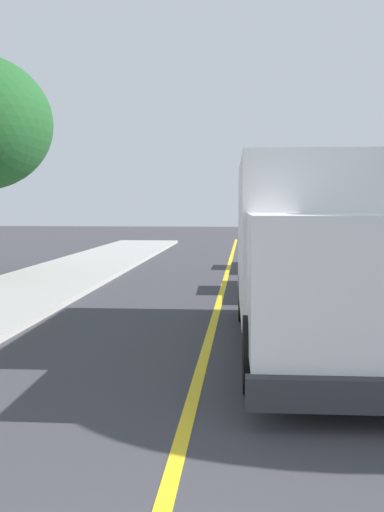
% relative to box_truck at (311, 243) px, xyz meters
% --- Properties ---
extents(centre_line_yellow, '(0.16, 56.00, 0.01)m').
position_rel_box_truck_xyz_m(centre_line_yellow, '(-1.75, 1.85, -1.76)').
color(centre_line_yellow, gold).
rests_on(centre_line_yellow, ground).
extents(box_truck, '(2.58, 7.24, 3.20)m').
position_rel_box_truck_xyz_m(box_truck, '(0.00, 0.00, 0.00)').
color(box_truck, white).
rests_on(box_truck, ground).
extents(parked_car_near, '(1.98, 4.47, 1.67)m').
position_rel_box_truck_xyz_m(parked_car_near, '(0.43, 6.11, -0.97)').
color(parked_car_near, black).
rests_on(parked_car_near, ground).
extents(parked_car_mid, '(1.81, 4.40, 1.67)m').
position_rel_box_truck_xyz_m(parked_car_mid, '(0.49, 11.99, -0.97)').
color(parked_car_mid, '#B7B7BC').
rests_on(parked_car_mid, ground).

